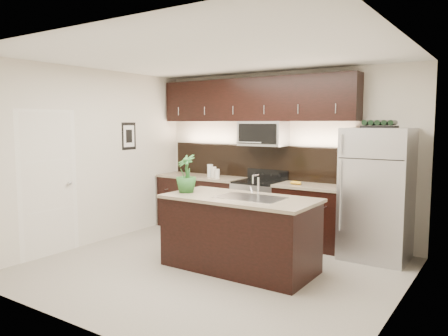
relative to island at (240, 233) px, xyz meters
The scene contains 12 objects.
ground 0.59m from the island, 145.55° to the right, with size 4.50×4.50×0.00m, color gray.
room_walls 1.31m from the island, 149.47° to the right, with size 4.52×4.02×2.71m.
counter_run 1.67m from the island, 116.63° to the left, with size 3.51×0.65×0.94m.
upper_fixtures 2.44m from the island, 113.77° to the left, with size 3.49×0.40×1.66m.
island is the anchor object (origin of this frame).
sink_faucet 0.51m from the island, ahead, with size 0.84×0.50×0.28m.
refrigerator 2.00m from the island, 46.97° to the left, with size 0.87×0.79×1.81m, color #B2B2B7.
wine_rack 2.40m from the island, 46.97° to the left, with size 0.45×0.28×0.10m.
plant 1.07m from the island, behind, with size 0.29×0.29×0.51m, color #245923.
canisters 2.07m from the island, 135.14° to the left, with size 0.31×0.19×0.22m.
french_press 1.79m from the island, 58.61° to the left, with size 0.12×0.12×0.34m.
bananas 1.50m from the island, 86.13° to the left, with size 0.18×0.14×0.06m, color gold.
Camera 1 is at (3.16, -4.46, 1.88)m, focal length 35.00 mm.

